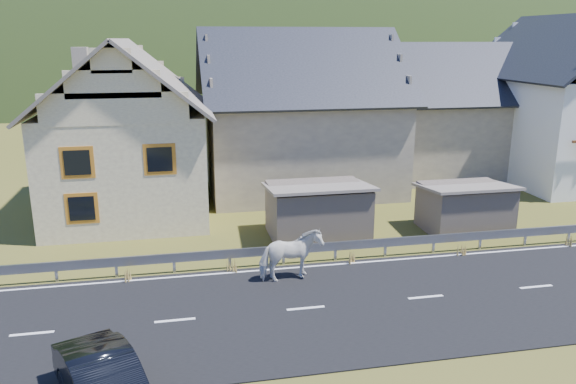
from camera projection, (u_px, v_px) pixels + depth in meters
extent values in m
plane|color=#444815|center=(426.00, 298.00, 18.22)|extent=(160.00, 160.00, 0.00)
cube|color=black|center=(426.00, 298.00, 18.21)|extent=(60.00, 7.00, 0.04)
cube|color=silver|center=(426.00, 297.00, 18.21)|extent=(60.00, 6.60, 0.01)
cube|color=#93969B|center=(386.00, 243.00, 21.55)|extent=(28.00, 0.08, 0.34)
cube|color=#93969B|center=(56.00, 272.00, 19.37)|extent=(0.10, 0.06, 0.70)
cube|color=#93969B|center=(116.00, 268.00, 19.74)|extent=(0.10, 0.06, 0.70)
cube|color=#93969B|center=(174.00, 264.00, 20.12)|extent=(0.10, 0.06, 0.70)
cube|color=#93969B|center=(230.00, 259.00, 20.50)|extent=(0.10, 0.06, 0.70)
cube|color=#93969B|center=(283.00, 256.00, 20.87)|extent=(0.10, 0.06, 0.70)
cube|color=#93969B|center=(335.00, 252.00, 21.25)|extent=(0.10, 0.06, 0.70)
cube|color=#93969B|center=(385.00, 248.00, 21.63)|extent=(0.10, 0.06, 0.70)
cube|color=#93969B|center=(433.00, 244.00, 22.00)|extent=(0.10, 0.06, 0.70)
cube|color=#93969B|center=(480.00, 241.00, 22.38)|extent=(0.10, 0.06, 0.70)
cube|color=#93969B|center=(525.00, 238.00, 22.76)|extent=(0.10, 0.06, 0.70)
cube|color=#93969B|center=(569.00, 234.00, 23.13)|extent=(0.10, 0.06, 0.70)
cube|color=#695C50|center=(317.00, 211.00, 23.70)|extent=(4.30, 3.30, 2.40)
cube|color=#695C50|center=(465.00, 208.00, 24.48)|extent=(3.80, 2.90, 2.20)
cube|color=#FEEEB6|center=(129.00, 160.00, 27.03)|extent=(7.00, 9.00, 5.00)
cube|color=#C4751E|center=(77.00, 163.00, 22.23)|extent=(1.30, 0.12, 1.30)
cube|color=#C4751E|center=(160.00, 159.00, 22.83)|extent=(1.30, 0.12, 1.30)
cube|color=#C4751E|center=(82.00, 208.00, 22.73)|extent=(1.30, 0.12, 1.30)
cube|color=tan|center=(82.00, 73.00, 27.00)|extent=(0.70, 0.70, 2.40)
cube|color=tan|center=(298.00, 143.00, 31.56)|extent=(10.00, 9.00, 5.00)
cube|color=tan|center=(446.00, 135.00, 35.39)|extent=(9.00, 8.00, 4.60)
cube|color=white|center=(563.00, 128.00, 33.50)|extent=(8.00, 10.00, 6.00)
ellipsoid|color=#1D3413|center=(214.00, 123.00, 194.71)|extent=(440.00, 280.00, 260.00)
imported|color=silver|center=(291.00, 255.00, 19.29)|extent=(1.36, 2.28, 1.81)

